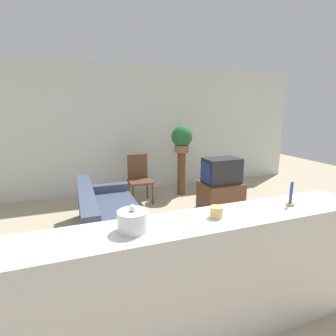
{
  "coord_description": "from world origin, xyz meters",
  "views": [
    {
      "loc": [
        -0.86,
        -2.19,
        1.81
      ],
      "look_at": [
        0.59,
        1.72,
        0.85
      ],
      "focal_mm": 28.0,
      "sensor_mm": 36.0,
      "label": 1
    }
  ],
  "objects_px": {
    "television": "(221,171)",
    "decorative_bowl": "(133,221)",
    "wooden_chair": "(139,176)",
    "potted_plant": "(182,138)",
    "couch": "(108,219)"
  },
  "relations": [
    {
      "from": "television",
      "to": "decorative_bowl",
      "type": "distance_m",
      "value": 3.14
    },
    {
      "from": "couch",
      "to": "television",
      "type": "distance_m",
      "value": 2.12
    },
    {
      "from": "television",
      "to": "wooden_chair",
      "type": "xyz_separation_m",
      "value": [
        -1.25,
        0.96,
        -0.23
      ]
    },
    {
      "from": "potted_plant",
      "to": "wooden_chair",
      "type": "bearing_deg",
      "value": -174.11
    },
    {
      "from": "couch",
      "to": "television",
      "type": "relative_size",
      "value": 2.94
    },
    {
      "from": "television",
      "to": "potted_plant",
      "type": "height_order",
      "value": "potted_plant"
    },
    {
      "from": "wooden_chair",
      "to": "television",
      "type": "bearing_deg",
      "value": -37.56
    },
    {
      "from": "television",
      "to": "wooden_chair",
      "type": "relative_size",
      "value": 0.69
    },
    {
      "from": "potted_plant",
      "to": "couch",
      "type": "bearing_deg",
      "value": -140.98
    },
    {
      "from": "couch",
      "to": "potted_plant",
      "type": "relative_size",
      "value": 3.42
    },
    {
      "from": "television",
      "to": "potted_plant",
      "type": "bearing_deg",
      "value": 106.38
    },
    {
      "from": "potted_plant",
      "to": "television",
      "type": "bearing_deg",
      "value": -73.62
    },
    {
      "from": "couch",
      "to": "wooden_chair",
      "type": "bearing_deg",
      "value": 58.93
    },
    {
      "from": "television",
      "to": "decorative_bowl",
      "type": "bearing_deg",
      "value": -132.4
    },
    {
      "from": "wooden_chair",
      "to": "potted_plant",
      "type": "xyz_separation_m",
      "value": [
        0.94,
        0.1,
        0.7
      ]
    }
  ]
}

